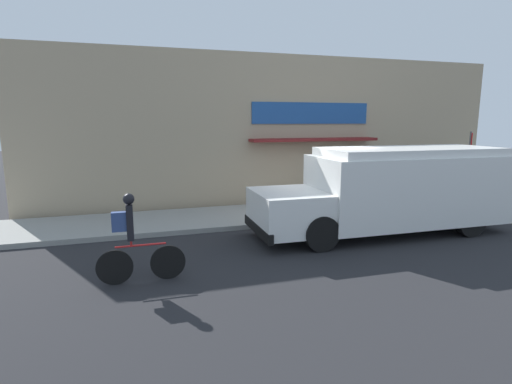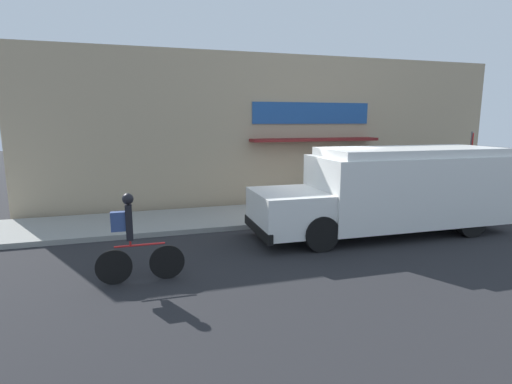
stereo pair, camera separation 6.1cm
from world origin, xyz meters
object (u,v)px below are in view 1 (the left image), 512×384
Objects in this scene: stop_sign_post at (470,156)px; trash_bin at (349,191)px; school_bus at (393,189)px; cyclist at (134,241)px.

trash_bin is (-3.82, 1.43, -1.27)m from stop_sign_post.
school_bus is 6.89m from cyclist.
school_bus is at bearing -101.09° from trash_bin.
stop_sign_post reaches higher than school_bus.
trash_bin is (7.38, 4.89, -0.28)m from cyclist.
school_bus reaches higher than cyclist.
cyclist reaches higher than trash_bin.
cyclist is 8.86m from trash_bin.
trash_bin is at bearing 33.88° from cyclist.
stop_sign_post is (4.48, 1.96, 0.62)m from school_bus.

